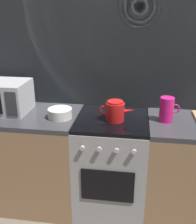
{
  "coord_description": "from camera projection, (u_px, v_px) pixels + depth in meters",
  "views": [
    {
      "loc": [
        0.18,
        -2.04,
        1.76
      ],
      "look_at": [
        -0.12,
        0.0,
        0.95
      ],
      "focal_mm": 43.04,
      "sensor_mm": 36.0,
      "label": 1
    }
  ],
  "objects": [
    {
      "name": "counter_left",
      "position": [
        16.0,
        157.0,
        2.51
      ],
      "size": [
        1.2,
        0.6,
        0.9
      ],
      "color": "#997251",
      "rests_on": "ground_plane"
    },
    {
      "name": "kettle",
      "position": [
        115.0,
        111.0,
        2.15
      ],
      "size": [
        0.28,
        0.15,
        0.17
      ],
      "color": "red",
      "rests_on": "stove_unit"
    },
    {
      "name": "mixing_bowl",
      "position": [
        60.0,
        113.0,
        2.22
      ],
      "size": [
        0.2,
        0.2,
        0.08
      ],
      "primitive_type": "cylinder",
      "color": "silver",
      "rests_on": "counter_left"
    },
    {
      "name": "microwave",
      "position": [
        2.0,
        97.0,
        2.33
      ],
      "size": [
        0.46,
        0.35,
        0.27
      ],
      "color": "#B2B2B7",
      "rests_on": "counter_left"
    },
    {
      "name": "ground_plane",
      "position": [
        110.0,
        205.0,
        2.55
      ],
      "size": [
        8.0,
        8.0,
        0.0
      ],
      "primitive_type": "plane",
      "color": "#6B6054"
    },
    {
      "name": "pitcher",
      "position": [
        167.0,
        109.0,
        2.13
      ],
      "size": [
        0.16,
        0.11,
        0.2
      ],
      "color": "#E5197A",
      "rests_on": "counter_right"
    },
    {
      "name": "stove_unit",
      "position": [
        111.0,
        165.0,
        2.39
      ],
      "size": [
        0.6,
        0.63,
        0.9
      ],
      "color": "#9E9EA3",
      "rests_on": "ground_plane"
    },
    {
      "name": "back_wall",
      "position": [
        116.0,
        74.0,
        2.41
      ],
      "size": [
        3.6,
        0.05,
        2.4
      ],
      "color": "gray",
      "rests_on": "ground_plane"
    }
  ]
}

